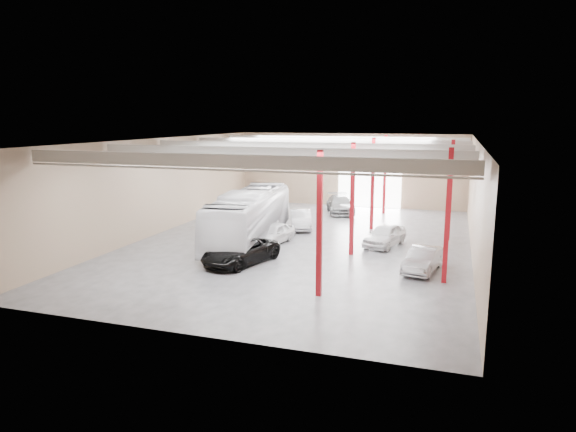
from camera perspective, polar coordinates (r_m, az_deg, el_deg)
The scene contains 8 objects.
depot_shell at distance 34.91m, azimuth 2.06°, elevation 5.13°, with size 22.12×32.12×7.06m.
coach_bus at distance 35.21m, azimuth -4.31°, elevation -0.07°, with size 3.02×12.91×3.60m, color white.
black_sedan at distance 30.34m, azimuth -5.29°, elevation -3.92°, with size 2.43×5.27×1.47m, color black.
car_row_a at distance 34.99m, azimuth -1.70°, elevation -1.95°, with size 1.65×4.10×1.40m, color silver.
car_row_b at distance 39.79m, azimuth 1.42°, elevation -0.36°, with size 1.52×4.37×1.44m, color silver.
car_row_c at distance 46.57m, azimuth 5.83°, elevation 1.30°, with size 2.17×5.34×1.55m, color slate.
car_right_near at distance 29.68m, azimuth 14.75°, elevation -4.68°, with size 1.44×4.12×1.36m, color #ACACB1.
car_right_far at distance 34.93m, azimuth 10.71°, elevation -2.10°, with size 1.74×4.31×1.47m, color white.
Camera 1 is at (9.73, -32.90, 8.42)m, focal length 32.00 mm.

